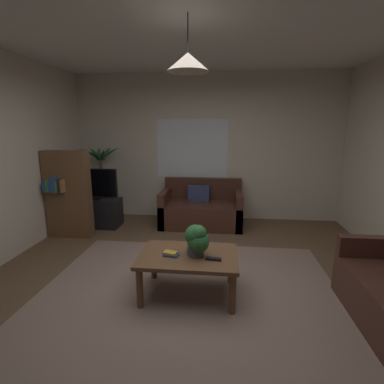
# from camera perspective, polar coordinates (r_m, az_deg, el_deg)

# --- Properties ---
(floor) EXTENTS (4.99, 5.47, 0.02)m
(floor) POSITION_cam_1_polar(r_m,az_deg,el_deg) (3.38, -0.59, -18.98)
(floor) COLOR brown
(floor) RESTS_ON ground
(rug) EXTENTS (3.24, 3.01, 0.01)m
(rug) POSITION_cam_1_polar(r_m,az_deg,el_deg) (3.20, -1.04, -20.63)
(rug) COLOR gray
(rug) RESTS_ON ground
(wall_back) EXTENTS (5.11, 0.06, 2.74)m
(wall_back) POSITION_cam_1_polar(r_m,az_deg,el_deg) (5.65, 2.76, 8.61)
(wall_back) COLOR beige
(wall_back) RESTS_ON ground
(ceiling) EXTENTS (4.99, 5.47, 0.02)m
(ceiling) POSITION_cam_1_polar(r_m,az_deg,el_deg) (3.05, -0.72, 31.55)
(ceiling) COLOR white
(window_pane) EXTENTS (1.35, 0.01, 1.10)m
(window_pane) POSITION_cam_1_polar(r_m,az_deg,el_deg) (5.64, 0.01, 8.39)
(window_pane) COLOR white
(couch_under_window) EXTENTS (1.45, 0.83, 0.82)m
(couch_under_window) POSITION_cam_1_polar(r_m,az_deg,el_deg) (5.35, 1.86, -3.54)
(couch_under_window) COLOR #47281E
(couch_under_window) RESTS_ON ground
(coffee_table) EXTENTS (1.02, 0.70, 0.46)m
(coffee_table) POSITION_cam_1_polar(r_m,az_deg,el_deg) (3.16, -0.62, -13.23)
(coffee_table) COLOR brown
(coffee_table) RESTS_ON ground
(book_on_table_0) EXTENTS (0.17, 0.11, 0.02)m
(book_on_table_0) POSITION_cam_1_polar(r_m,az_deg,el_deg) (3.10, -4.08, -12.12)
(book_on_table_0) COLOR #2D4C8C
(book_on_table_0) RESTS_ON coffee_table
(book_on_table_1) EXTENTS (0.16, 0.12, 0.02)m
(book_on_table_1) POSITION_cam_1_polar(r_m,az_deg,el_deg) (3.10, -4.25, -11.72)
(book_on_table_1) COLOR gold
(book_on_table_1) RESTS_ON coffee_table
(remote_on_table_0) EXTENTS (0.16, 0.07, 0.02)m
(remote_on_table_0) POSITION_cam_1_polar(r_m,az_deg,el_deg) (3.01, 4.19, -12.89)
(remote_on_table_0) COLOR black
(remote_on_table_0) RESTS_ON coffee_table
(potted_plant_on_table) EXTENTS (0.25, 0.24, 0.34)m
(potted_plant_on_table) POSITION_cam_1_polar(r_m,az_deg,el_deg) (3.02, 0.98, -9.11)
(potted_plant_on_table) COLOR #4C4C51
(potted_plant_on_table) RESTS_ON coffee_table
(tv_stand) EXTENTS (0.90, 0.44, 0.50)m
(tv_stand) POSITION_cam_1_polar(r_m,az_deg,el_deg) (5.57, -18.36, -3.81)
(tv_stand) COLOR black
(tv_stand) RESTS_ON ground
(tv) EXTENTS (0.89, 0.16, 0.55)m
(tv) POSITION_cam_1_polar(r_m,az_deg,el_deg) (5.43, -18.84, 1.54)
(tv) COLOR black
(tv) RESTS_ON tv_stand
(potted_palm_corner) EXTENTS (0.84, 0.70, 1.46)m
(potted_palm_corner) POSITION_cam_1_polar(r_m,az_deg,el_deg) (5.94, -17.03, 1.36)
(potted_palm_corner) COLOR beige
(potted_palm_corner) RESTS_ON ground
(bookshelf_corner) EXTENTS (0.70, 0.31, 1.40)m
(bookshelf_corner) POSITION_cam_1_polar(r_m,az_deg,el_deg) (5.09, -23.05, -0.38)
(bookshelf_corner) COLOR brown
(bookshelf_corner) RESTS_ON ground
(pendant_lamp) EXTENTS (0.40, 0.40, 0.49)m
(pendant_lamp) POSITION_cam_1_polar(r_m,az_deg,el_deg) (2.90, -0.72, 24.00)
(pendant_lamp) COLOR black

